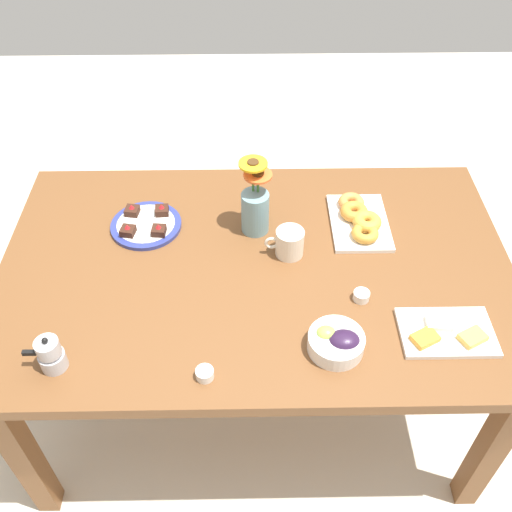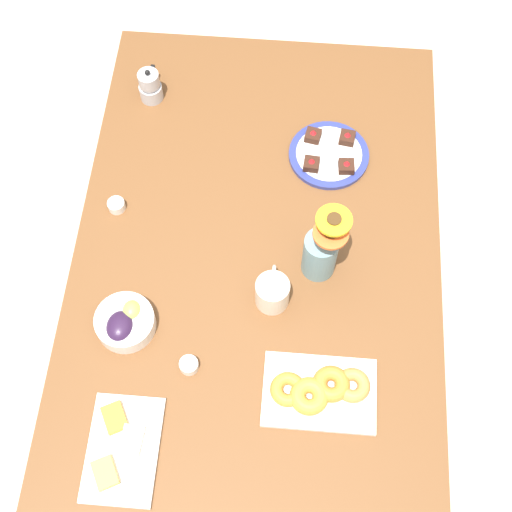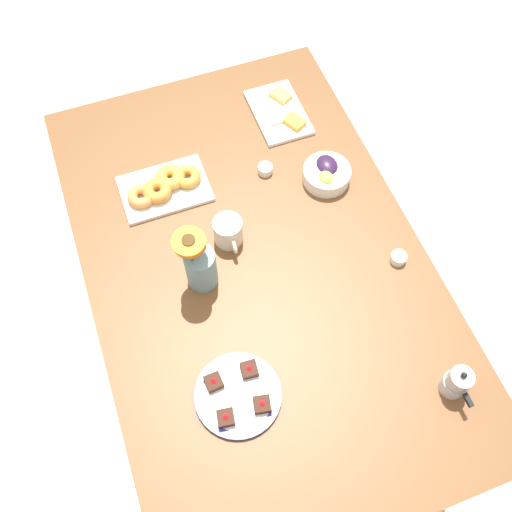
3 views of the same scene
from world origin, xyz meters
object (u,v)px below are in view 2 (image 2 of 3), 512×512
coffee_mug (272,292)px  moka_pot (150,86)px  jam_cup_honey (116,205)px  flower_vase (321,251)px  croissant_platter (320,391)px  cheese_platter (122,448)px  grape_bowl (125,322)px  jam_cup_berry (189,365)px  dessert_plate (329,154)px  dining_table (256,276)px

coffee_mug → moka_pot: moka_pot is taller
jam_cup_honey → flower_vase: (-0.14, -0.57, 0.08)m
coffee_mug → croissant_platter: (-0.24, -0.13, -0.02)m
cheese_platter → croissant_platter: size_ratio=0.93×
moka_pot → coffee_mug: bearing=-147.2°
coffee_mug → jam_cup_honey: (0.24, 0.46, -0.03)m
coffee_mug → grape_bowl: bearing=106.1°
jam_cup_honey → jam_cup_berry: 0.52m
jam_cup_berry → dessert_plate: bearing=-26.1°
dining_table → jam_cup_berry: bearing=154.8°
jam_cup_berry → moka_pot: 0.87m
dining_table → grape_bowl: size_ratio=10.42×
coffee_mug → cheese_platter: 0.53m
grape_bowl → jam_cup_berry: bearing=-118.3°
jam_cup_honey → dessert_plate: dessert_plate is taller
grape_bowl → cheese_platter: (-0.31, -0.04, -0.02)m
flower_vase → moka_pot: size_ratio=2.18×
jam_cup_honey → moka_pot: moka_pot is taller
dining_table → jam_cup_honey: jam_cup_honey is taller
dining_table → grape_bowl: 0.40m
grape_bowl → dessert_plate: bearing=-41.2°
jam_cup_berry → moka_pot: size_ratio=0.40×
cheese_platter → jam_cup_honey: size_ratio=5.42×
croissant_platter → coffee_mug: bearing=29.0°
coffee_mug → jam_cup_berry: (-0.20, 0.19, -0.03)m
dessert_plate → flower_vase: size_ratio=0.90×
cheese_platter → moka_pot: (1.06, 0.08, 0.04)m
cheese_platter → dessert_plate: bearing=-27.6°
coffee_mug → croissant_platter: bearing=-151.0°
dining_table → coffee_mug: size_ratio=12.93×
jam_cup_berry → coffee_mug: bearing=-44.1°
grape_bowl → flower_vase: (0.21, -0.49, 0.06)m
grape_bowl → croissant_platter: grape_bowl is taller
jam_cup_honey → coffee_mug: bearing=-118.3°
coffee_mug → cheese_platter: coffee_mug is taller
grape_bowl → flower_vase: flower_vase is taller
coffee_mug → moka_pot: size_ratio=1.04×
dining_table → croissant_platter: size_ratio=5.71×
cheese_platter → moka_pot: moka_pot is taller
croissant_platter → jam_cup_berry: (0.04, 0.33, -0.01)m
jam_cup_honey → jam_cup_berry: (-0.45, -0.26, 0.00)m
jam_cup_honey → dessert_plate: 0.63m
grape_bowl → dessert_plate: size_ratio=0.66×
croissant_platter → jam_cup_honey: bearing=50.4°
croissant_platter → jam_cup_berry: bearing=82.9°
jam_cup_honey → flower_vase: size_ratio=0.19×
dining_table → cheese_platter: (-0.52, 0.28, 0.10)m
croissant_platter → dessert_plate: 0.71m
jam_cup_berry → dessert_plate: dessert_plate is taller
dessert_plate → moka_pot: size_ratio=1.97×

